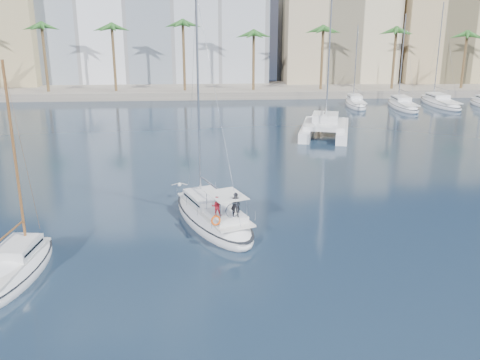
{
  "coord_description": "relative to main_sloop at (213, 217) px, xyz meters",
  "views": [
    {
      "loc": [
        -2.24,
        -31.37,
        13.57
      ],
      "look_at": [
        -0.19,
        1.5,
        3.15
      ],
      "focal_mm": 40.0,
      "sensor_mm": 36.0,
      "label": 1
    }
  ],
  "objects": [
    {
      "name": "palm_centre",
      "position": [
        1.98,
        55.12,
        9.78
      ],
      "size": [
        3.6,
        3.6,
        12.3
      ],
      "color": "brown",
      "rests_on": "ground"
    },
    {
      "name": "building_beige",
      "position": [
        23.98,
        68.12,
        9.5
      ],
      "size": [
        20.0,
        14.0,
        20.0
      ],
      "primitive_type": "cube",
      "color": "#C7B68F",
      "rests_on": "ground"
    },
    {
      "name": "moored_yacht_b",
      "position": [
        28.48,
        43.12,
        -0.5
      ],
      "size": [
        3.32,
        10.83,
        13.72
      ],
      "primitive_type": null,
      "rotation": [
        0.0,
        0.0,
        -0.02
      ],
      "color": "white",
      "rests_on": "ground"
    },
    {
      "name": "quay",
      "position": [
        1.98,
        59.12,
        0.1
      ],
      "size": [
        120.0,
        14.0,
        1.2
      ],
      "primitive_type": "cube",
      "color": "gray",
      "rests_on": "ground"
    },
    {
      "name": "building_tan_right",
      "position": [
        43.98,
        66.12,
        8.5
      ],
      "size": [
        18.0,
        12.0,
        18.0
      ],
      "primitive_type": "cube",
      "color": "tan",
      "rests_on": "ground"
    },
    {
      "name": "palm_left",
      "position": [
        -32.02,
        55.12,
        9.78
      ],
      "size": [
        3.6,
        3.6,
        12.3
      ],
      "color": "brown",
      "rests_on": "ground"
    },
    {
      "name": "moored_yacht_c",
      "position": [
        34.98,
        45.12,
        -0.5
      ],
      "size": [
        3.98,
        12.33,
        15.54
      ],
      "primitive_type": null,
      "rotation": [
        0.0,
        0.0,
        0.03
      ],
      "color": "white",
      "rests_on": "ground"
    },
    {
      "name": "catamaran",
      "position": [
        13.2,
        26.13,
        0.6
      ],
      "size": [
        7.67,
        11.3,
        15.25
      ],
      "rotation": [
        0.0,
        0.0,
        -0.26
      ],
      "color": "white",
      "rests_on": "ground"
    },
    {
      "name": "building_modern",
      "position": [
        -10.02,
        71.12,
        13.5
      ],
      "size": [
        42.0,
        16.0,
        28.0
      ],
      "primitive_type": "cube",
      "color": "white",
      "rests_on": "ground"
    },
    {
      "name": "main_sloop",
      "position": [
        0.0,
        0.0,
        0.0
      ],
      "size": [
        6.96,
        10.96,
        15.54
      ],
      "rotation": [
        0.0,
        0.0,
        0.38
      ],
      "color": "white",
      "rests_on": "ground"
    },
    {
      "name": "palm_right",
      "position": [
        35.98,
        55.12,
        9.78
      ],
      "size": [
        3.6,
        3.6,
        12.3
      ],
      "color": "brown",
      "rests_on": "ground"
    },
    {
      "name": "small_sloop",
      "position": [
        -10.67,
        -6.88,
        -0.07
      ],
      "size": [
        3.56,
        8.56,
        11.94
      ],
      "rotation": [
        0.0,
        0.0,
        -0.12
      ],
      "color": "white",
      "rests_on": "ground"
    },
    {
      "name": "moored_yacht_a",
      "position": [
        21.98,
        45.12,
        -0.5
      ],
      "size": [
        3.37,
        9.52,
        11.9
      ],
      "primitive_type": null,
      "rotation": [
        0.0,
        0.0,
        -0.07
      ],
      "color": "white",
      "rests_on": "ground"
    },
    {
      "name": "ground",
      "position": [
        1.98,
        -1.88,
        -0.5
      ],
      "size": [
        160.0,
        160.0,
        0.0
      ],
      "primitive_type": "plane",
      "color": "black",
      "rests_on": "ground"
    },
    {
      "name": "seagull",
      "position": [
        -2.43,
        5.27,
        0.61
      ],
      "size": [
        1.22,
        0.52,
        0.22
      ],
      "color": "silver",
      "rests_on": "ground"
    }
  ]
}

